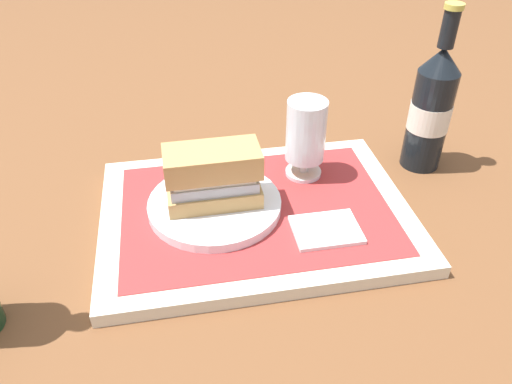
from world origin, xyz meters
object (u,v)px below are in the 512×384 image
at_px(plate, 215,205).
at_px(sandwich, 215,175).
at_px(beer_bottle, 431,108).
at_px(beer_glass, 306,136).

height_order(plate, sandwich, sandwich).
bearing_deg(beer_bottle, beer_glass, -173.40).
distance_m(beer_glass, beer_bottle, 0.21).
bearing_deg(sandwich, beer_glass, 23.11).
bearing_deg(plate, beer_bottle, 13.76).
bearing_deg(sandwich, plate, -180.00).
relative_size(plate, sandwich, 1.42).
xyz_separation_m(beer_glass, beer_bottle, (0.21, 0.02, 0.02)).
xyz_separation_m(plate, beer_glass, (0.15, 0.06, 0.06)).
xyz_separation_m(plate, sandwich, (0.00, 0.00, 0.05)).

